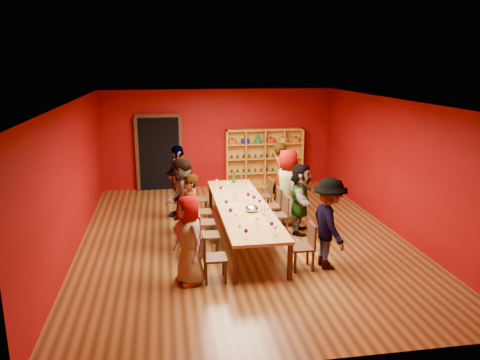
# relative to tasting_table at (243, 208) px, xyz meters

# --- Properties ---
(room_shell) EXTENTS (7.10, 9.10, 3.04)m
(room_shell) POSITION_rel_tasting_table_xyz_m (0.00, 0.00, 0.80)
(room_shell) COLOR #502F15
(room_shell) RESTS_ON ground
(tasting_table) EXTENTS (1.10, 4.50, 0.75)m
(tasting_table) POSITION_rel_tasting_table_xyz_m (0.00, 0.00, 0.00)
(tasting_table) COLOR #AE8248
(tasting_table) RESTS_ON ground
(doorway) EXTENTS (1.40, 0.17, 2.30)m
(doorway) POSITION_rel_tasting_table_xyz_m (-1.80, 4.43, 0.42)
(doorway) COLOR black
(doorway) RESTS_ON ground
(shelving_unit) EXTENTS (2.40, 0.40, 1.80)m
(shelving_unit) POSITION_rel_tasting_table_xyz_m (1.40, 4.32, 0.28)
(shelving_unit) COLOR gold
(shelving_unit) RESTS_ON ground
(chair_person_left_0) EXTENTS (0.42, 0.42, 0.89)m
(chair_person_left_0) POSITION_rel_tasting_table_xyz_m (-0.91, -1.97, -0.20)
(chair_person_left_0) COLOR #321D10
(chair_person_left_0) RESTS_ON ground
(person_left_0) EXTENTS (0.71, 0.88, 1.59)m
(person_left_0) POSITION_rel_tasting_table_xyz_m (-1.28, -1.97, 0.10)
(person_left_0) COLOR #526CA9
(person_left_0) RESTS_ON ground
(chair_person_left_1) EXTENTS (0.42, 0.42, 0.89)m
(chair_person_left_1) POSITION_rel_tasting_table_xyz_m (-0.91, -0.85, -0.20)
(chair_person_left_1) COLOR #321D10
(chair_person_left_1) RESTS_ON ground
(person_left_1) EXTENTS (0.46, 0.63, 1.70)m
(person_left_1) POSITION_rel_tasting_table_xyz_m (-1.20, -0.85, 0.15)
(person_left_1) COLOR #4E4E53
(person_left_1) RESTS_ON ground
(chair_person_left_2) EXTENTS (0.42, 0.42, 0.89)m
(chair_person_left_2) POSITION_rel_tasting_table_xyz_m (-0.91, -0.09, -0.20)
(chair_person_left_2) COLOR #321D10
(chair_person_left_2) RESTS_ON ground
(person_left_2) EXTENTS (0.56, 0.94, 1.87)m
(person_left_2) POSITION_rel_tasting_table_xyz_m (-1.32, -0.09, 0.24)
(person_left_2) COLOR #5374AA
(person_left_2) RESTS_ON ground
(chair_person_left_3) EXTENTS (0.42, 0.42, 0.89)m
(chair_person_left_3) POSITION_rel_tasting_table_xyz_m (-0.91, 0.65, -0.20)
(chair_person_left_3) COLOR #321D10
(chair_person_left_3) RESTS_ON ground
(person_left_3) EXTENTS (0.57, 1.08, 1.59)m
(person_left_3) POSITION_rel_tasting_table_xyz_m (-1.32, 0.65, 0.10)
(person_left_3) COLOR pink
(person_left_3) RESTS_ON ground
(chair_person_left_4) EXTENTS (0.42, 0.42, 0.89)m
(chair_person_left_4) POSITION_rel_tasting_table_xyz_m (-0.91, 1.67, -0.20)
(chair_person_left_4) COLOR #321D10
(chair_person_left_4) RESTS_ON ground
(person_left_4) EXTENTS (0.89, 1.18, 1.83)m
(person_left_4) POSITION_rel_tasting_table_xyz_m (-1.33, 1.67, 0.22)
(person_left_4) COLOR #5974B8
(person_left_4) RESTS_ON ground
(chair_person_right_0) EXTENTS (0.42, 0.42, 0.89)m
(chair_person_right_0) POSITION_rel_tasting_table_xyz_m (0.91, -1.76, -0.20)
(chair_person_right_0) COLOR #321D10
(chair_person_right_0) RESTS_ON ground
(person_right_0) EXTENTS (0.50, 1.14, 1.74)m
(person_right_0) POSITION_rel_tasting_table_xyz_m (1.34, -1.76, 0.17)
(person_right_0) COLOR #5E82C1
(person_right_0) RESTS_ON ground
(chair_person_right_2) EXTENTS (0.42, 0.42, 0.89)m
(chair_person_right_2) POSITION_rel_tasting_table_xyz_m (0.91, 0.13, -0.20)
(chair_person_right_2) COLOR #321D10
(chair_person_right_2) RESTS_ON ground
(person_right_2) EXTENTS (0.86, 1.55, 1.61)m
(person_right_2) POSITION_rel_tasting_table_xyz_m (1.34, 0.13, 0.11)
(person_right_2) COLOR #121333
(person_right_2) RESTS_ON ground
(chair_person_right_3) EXTENTS (0.42, 0.42, 0.89)m
(chair_person_right_3) POSITION_rel_tasting_table_xyz_m (0.91, 0.81, -0.20)
(chair_person_right_3) COLOR #321D10
(chair_person_right_3) RESTS_ON ground
(person_right_3) EXTENTS (0.60, 0.94, 1.80)m
(person_right_3) POSITION_rel_tasting_table_xyz_m (1.22, 0.81, 0.20)
(person_right_3) COLOR #5976B7
(person_right_3) RESTS_ON ground
(chair_person_right_4) EXTENTS (0.42, 0.42, 0.89)m
(chair_person_right_4) POSITION_rel_tasting_table_xyz_m (0.91, 1.73, -0.20)
(chair_person_right_4) COLOR #321D10
(chair_person_right_4) RESTS_ON ground
(person_right_4) EXTENTS (0.71, 0.80, 1.81)m
(person_right_4) POSITION_rel_tasting_table_xyz_m (1.31, 1.73, 0.21)
(person_right_4) COLOR #515157
(person_right_4) RESTS_ON ground
(wine_glass_0) EXTENTS (0.07, 0.07, 0.18)m
(wine_glass_0) POSITION_rel_tasting_table_xyz_m (0.33, 1.03, 0.18)
(wine_glass_0) COLOR white
(wine_glass_0) RESTS_ON tasting_table
(wine_glass_1) EXTENTS (0.07, 0.07, 0.18)m
(wine_glass_1) POSITION_rel_tasting_table_xyz_m (-0.14, 1.39, 0.18)
(wine_glass_1) COLOR white
(wine_glass_1) RESTS_ON tasting_table
(wine_glass_2) EXTENTS (0.08, 0.08, 0.20)m
(wine_glass_2) POSITION_rel_tasting_table_xyz_m (0.05, -1.35, 0.20)
(wine_glass_2) COLOR white
(wine_glass_2) RESTS_ON tasting_table
(wine_glass_3) EXTENTS (0.08, 0.08, 0.21)m
(wine_glass_3) POSITION_rel_tasting_table_xyz_m (-0.37, -0.78, 0.20)
(wine_glass_3) COLOR white
(wine_glass_3) RESTS_ON tasting_table
(wine_glass_4) EXTENTS (0.08, 0.08, 0.19)m
(wine_glass_4) POSITION_rel_tasting_table_xyz_m (0.33, 0.76, 0.19)
(wine_glass_4) COLOR white
(wine_glass_4) RESTS_ON tasting_table
(wine_glass_5) EXTENTS (0.08, 0.08, 0.20)m
(wine_glass_5) POSITION_rel_tasting_table_xyz_m (0.27, 0.07, 0.19)
(wine_glass_5) COLOR white
(wine_glass_5) RESTS_ON tasting_table
(wine_glass_6) EXTENTS (0.07, 0.07, 0.18)m
(wine_glass_6) POSITION_rel_tasting_table_xyz_m (0.34, -0.18, 0.18)
(wine_glass_6) COLOR white
(wine_glass_6) RESTS_ON tasting_table
(wine_glass_7) EXTENTS (0.08, 0.08, 0.19)m
(wine_glass_7) POSITION_rel_tasting_table_xyz_m (-0.27, -1.95, 0.19)
(wine_glass_7) COLOR white
(wine_glass_7) RESTS_ON tasting_table
(wine_glass_8) EXTENTS (0.07, 0.07, 0.18)m
(wine_glass_8) POSITION_rel_tasting_table_xyz_m (0.33, -1.04, 0.18)
(wine_glass_8) COLOR white
(wine_glass_8) RESTS_ON tasting_table
(wine_glass_9) EXTENTS (0.07, 0.07, 0.18)m
(wine_glass_9) POSITION_rel_tasting_table_xyz_m (-0.33, -1.67, 0.18)
(wine_glass_9) COLOR white
(wine_glass_9) RESTS_ON tasting_table
(wine_glass_10) EXTENTS (0.08, 0.08, 0.21)m
(wine_glass_10) POSITION_rel_tasting_table_xyz_m (0.29, 1.88, 0.20)
(wine_glass_10) COLOR white
(wine_glass_10) RESTS_ON tasting_table
(wine_glass_11) EXTENTS (0.08, 0.08, 0.21)m
(wine_glass_11) POSITION_rel_tasting_table_xyz_m (0.37, -0.81, 0.20)
(wine_glass_11) COLOR white
(wine_glass_11) RESTS_ON tasting_table
(wine_glass_12) EXTENTS (0.07, 0.07, 0.18)m
(wine_glass_12) POSITION_rel_tasting_table_xyz_m (-0.37, 1.66, 0.19)
(wine_glass_12) COLOR white
(wine_glass_12) RESTS_ON tasting_table
(wine_glass_13) EXTENTS (0.07, 0.07, 0.19)m
(wine_glass_13) POSITION_rel_tasting_table_xyz_m (-0.29, -1.02, 0.19)
(wine_glass_13) COLOR white
(wine_glass_13) RESTS_ON tasting_table
(wine_glass_14) EXTENTS (0.08, 0.08, 0.20)m
(wine_glass_14) POSITION_rel_tasting_table_xyz_m (0.26, -1.67, 0.19)
(wine_glass_14) COLOR white
(wine_glass_14) RESTS_ON tasting_table
(wine_glass_15) EXTENTS (0.08, 0.08, 0.19)m
(wine_glass_15) POSITION_rel_tasting_table_xyz_m (-0.38, -0.15, 0.19)
(wine_glass_15) COLOR white
(wine_glass_15) RESTS_ON tasting_table
(wine_glass_16) EXTENTS (0.08, 0.08, 0.21)m
(wine_glass_16) POSITION_rel_tasting_table_xyz_m (0.17, 0.29, 0.20)
(wine_glass_16) COLOR white
(wine_glass_16) RESTS_ON tasting_table
(wine_glass_17) EXTENTS (0.09, 0.09, 0.22)m
(wine_glass_17) POSITION_rel_tasting_table_xyz_m (0.28, -1.90, 0.21)
(wine_glass_17) COLOR white
(wine_glass_17) RESTS_ON tasting_table
(wine_glass_18) EXTENTS (0.09, 0.09, 0.21)m
(wine_glass_18) POSITION_rel_tasting_table_xyz_m (-0.31, 0.74, 0.21)
(wine_glass_18) COLOR white
(wine_glass_18) RESTS_ON tasting_table
(wine_glass_19) EXTENTS (0.08, 0.08, 0.20)m
(wine_glass_19) POSITION_rel_tasting_table_xyz_m (-0.35, 0.99, 0.20)
(wine_glass_19) COLOR white
(wine_glass_19) RESTS_ON tasting_table
(spittoon_bowl) EXTENTS (0.28, 0.28, 0.15)m
(spittoon_bowl) POSITION_rel_tasting_table_xyz_m (0.12, -0.46, 0.12)
(spittoon_bowl) COLOR #BABDC2
(spittoon_bowl) RESTS_ON tasting_table
(carafe_a) EXTENTS (0.13, 0.13, 0.28)m
(carafe_a) POSITION_rel_tasting_table_xyz_m (-0.11, 0.36, 0.18)
(carafe_a) COLOR white
(carafe_a) RESTS_ON tasting_table
(carafe_b) EXTENTS (0.12, 0.12, 0.25)m
(carafe_b) POSITION_rel_tasting_table_xyz_m (0.30, -0.69, 0.16)
(carafe_b) COLOR white
(carafe_b) RESTS_ON tasting_table
(wine_bottle) EXTENTS (0.10, 0.10, 0.34)m
(wine_bottle) POSITION_rel_tasting_table_xyz_m (0.10, 1.95, 0.18)
(wine_bottle) COLOR #133517
(wine_bottle) RESTS_ON tasting_table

